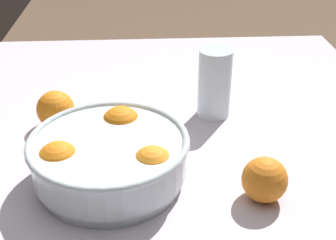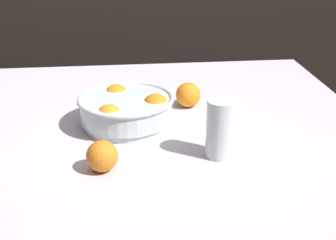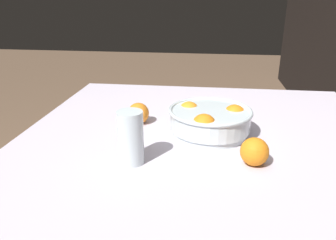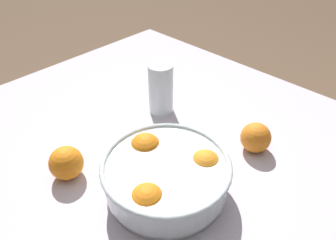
{
  "view_description": "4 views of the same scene",
  "coord_description": "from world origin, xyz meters",
  "px_view_note": "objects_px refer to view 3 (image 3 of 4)",
  "views": [
    {
      "loc": [
        -0.72,
        -0.04,
        1.25
      ],
      "look_at": [
        0.06,
        -0.09,
        0.81
      ],
      "focal_mm": 50.0,
      "sensor_mm": 36.0,
      "label": 1
    },
    {
      "loc": [
        -0.08,
        -1.19,
        1.31
      ],
      "look_at": [
        0.04,
        -0.07,
        0.81
      ],
      "focal_mm": 50.0,
      "sensor_mm": 36.0,
      "label": 2
    },
    {
      "loc": [
        0.93,
        0.01,
        1.19
      ],
      "look_at": [
        0.04,
        -0.11,
        0.84
      ],
      "focal_mm": 35.0,
      "sensor_mm": 36.0,
      "label": 3
    },
    {
      "loc": [
        -0.4,
        0.36,
        1.31
      ],
      "look_at": [
        0.03,
        -0.09,
        0.84
      ],
      "focal_mm": 35.0,
      "sensor_mm": 36.0,
      "label": 4
    }
  ],
  "objects_px": {
    "orange_loose_near_bowl": "(254,152)",
    "orange_loose_front": "(138,113)",
    "fruit_bowl": "(210,120)",
    "juice_glass": "(131,140)"
  },
  "relations": [
    {
      "from": "orange_loose_front",
      "to": "fruit_bowl",
      "type": "bearing_deg",
      "value": 75.7
    },
    {
      "from": "fruit_bowl",
      "to": "orange_loose_front",
      "type": "xyz_separation_m",
      "value": [
        -0.06,
        -0.25,
        -0.01
      ]
    },
    {
      "from": "juice_glass",
      "to": "orange_loose_front",
      "type": "bearing_deg",
      "value": -171.74
    },
    {
      "from": "juice_glass",
      "to": "orange_loose_front",
      "type": "height_order",
      "value": "juice_glass"
    },
    {
      "from": "orange_loose_front",
      "to": "orange_loose_near_bowl",
      "type": "bearing_deg",
      "value": 55.33
    },
    {
      "from": "fruit_bowl",
      "to": "juice_glass",
      "type": "relative_size",
      "value": 1.83
    },
    {
      "from": "fruit_bowl",
      "to": "orange_loose_near_bowl",
      "type": "relative_size",
      "value": 3.52
    },
    {
      "from": "juice_glass",
      "to": "orange_loose_near_bowl",
      "type": "distance_m",
      "value": 0.33
    },
    {
      "from": "fruit_bowl",
      "to": "juice_glass",
      "type": "bearing_deg",
      "value": -43.23
    },
    {
      "from": "orange_loose_near_bowl",
      "to": "orange_loose_front",
      "type": "relative_size",
      "value": 1.03
    }
  ]
}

